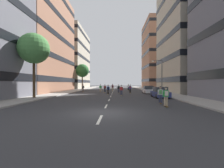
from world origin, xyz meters
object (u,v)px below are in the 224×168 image
object	(u,v)px
skater_2	(121,90)
skater_5	(105,88)
skater_3	(100,88)
skater_8	(113,86)
parked_car_near	(148,90)
skater_1	(108,89)
parked_car_mid	(160,93)
skater_9	(160,94)
street_tree_near	(82,71)
skater_7	(166,95)
skater_11	(83,88)
skater_4	(128,87)
street_tree_mid	(34,49)
skater_6	(113,87)
skater_10	(130,88)
streetlamp_right	(160,73)
skater_0	(119,88)

from	to	relation	value
skater_2	skater_5	bearing A→B (deg)	113.84
skater_3	skater_8	bearing A→B (deg)	78.35
parked_car_near	skater_1	distance (m)	8.15
skater_3	skater_8	size ratio (longest dim) A/B	1.00
parked_car_mid	skater_9	size ratio (longest dim) A/B	2.47
street_tree_near	skater_1	size ratio (longest dim) A/B	4.49
skater_7	skater_9	world-z (taller)	same
parked_car_near	skater_11	world-z (taller)	skater_11
skater_1	skater_11	world-z (taller)	same
skater_4	skater_5	distance (m)	10.66
skater_3	skater_9	bearing A→B (deg)	-66.94
parked_car_mid	skater_4	bearing A→B (deg)	98.75
skater_4	street_tree_mid	bearing A→B (deg)	-123.01
street_tree_near	parked_car_mid	bearing A→B (deg)	-56.71
skater_4	skater_7	distance (m)	28.55
parked_car_near	skater_3	xyz separation A→B (m)	(-10.00, 4.63, 0.29)
skater_2	skater_6	xyz separation A→B (m)	(-1.92, 14.35, 0.03)
parked_car_near	skater_1	size ratio (longest dim) A/B	2.47
skater_10	street_tree_near	bearing A→B (deg)	129.06
skater_1	skater_6	xyz separation A→B (m)	(0.47, 11.61, 0.00)
street_tree_near	skater_9	xyz separation A→B (m)	(15.59, -32.82, -5.00)
parked_car_near	skater_7	world-z (taller)	skater_7
parked_car_mid	skater_3	distance (m)	16.39
street_tree_near	skater_3	bearing A→B (deg)	-61.34
skater_3	skater_7	xyz separation A→B (m)	(8.16, -21.55, 0.03)
street_tree_mid	skater_5	world-z (taller)	street_tree_mid
skater_3	skater_11	size ratio (longest dim) A/B	1.00
parked_car_near	streetlamp_right	world-z (taller)	streetlamp_right
parked_car_mid	street_tree_near	world-z (taller)	street_tree_near
skater_1	skater_9	distance (m)	13.90
skater_0	skater_9	distance (m)	16.57
skater_9	skater_8	bearing A→B (deg)	100.59
skater_0	skater_1	distance (m)	4.07
skater_6	skater_10	xyz separation A→B (m)	(3.88, -8.36, 0.00)
streetlamp_right	skater_4	bearing A→B (deg)	114.67
parked_car_mid	skater_0	world-z (taller)	skater_0
skater_9	street_tree_near	bearing A→B (deg)	115.41
street_tree_near	street_tree_mid	xyz separation A→B (m)	(0.00, -28.36, 0.68)
skater_1	skater_8	distance (m)	18.72
street_tree_near	skater_2	xyz separation A→B (m)	(11.89, -23.06, -5.03)
skater_7	skater_9	bearing A→B (deg)	87.06
skater_2	skater_10	bearing A→B (deg)	71.83
streetlamp_right	skater_10	bearing A→B (deg)	169.56
streetlamp_right	skater_10	distance (m)	6.65
skater_5	skater_7	xyz separation A→B (m)	(6.97, -19.55, 0.00)
street_tree_near	skater_4	distance (m)	16.42
street_tree_mid	skater_0	bearing A→B (deg)	45.23
skater_0	skater_2	size ratio (longest dim) A/B	1.00
skater_10	skater_4	bearing A→B (deg)	87.87
skater_8	skater_0	bearing A→B (deg)	-83.43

